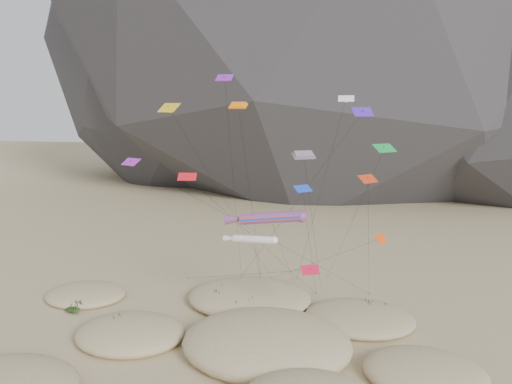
{
  "coord_description": "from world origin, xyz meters",
  "views": [
    {
      "loc": [
        11.96,
        -41.68,
        24.72
      ],
      "look_at": [
        1.22,
        12.0,
        14.93
      ],
      "focal_mm": 35.0,
      "sensor_mm": 36.0,
      "label": 1
    }
  ],
  "objects": [
    {
      "name": "dune_grass",
      "position": [
        -0.11,
        3.11,
        0.85
      ],
      "size": [
        43.27,
        27.72,
        1.43
      ],
      "color": "black",
      "rests_on": "ground"
    },
    {
      "name": "dunes",
      "position": [
        0.52,
        3.7,
        0.75
      ],
      "size": [
        51.04,
        37.49,
        4.52
      ],
      "color": "#CCB789",
      "rests_on": "ground"
    },
    {
      "name": "delta_kites",
      "position": [
        4.1,
        12.42,
        18.48
      ],
      "size": [
        31.26,
        22.44,
        27.93
      ],
      "color": "#179640",
      "rests_on": "ground"
    },
    {
      "name": "multi_parafoil",
      "position": [
        6.83,
        9.12,
        19.24
      ],
      "size": [
        2.5,
        15.99,
        19.94
      ],
      "color": "#E24317",
      "rests_on": "ground"
    },
    {
      "name": "orange_parafoil",
      "position": [
        -1.83,
        16.72,
        24.08
      ],
      "size": [
        2.37,
        9.52,
        24.87
      ],
      "color": "orange",
      "rests_on": "ground"
    },
    {
      "name": "kite_stakes",
      "position": [
        2.24,
        23.53,
        0.15
      ],
      "size": [
        25.32,
        8.73,
        0.3
      ],
      "color": "#3F2D1E",
      "rests_on": "ground"
    },
    {
      "name": "rainbow_tube_kite",
      "position": [
        3.14,
        8.58,
        12.84
      ],
      "size": [
        8.78,
        17.14,
        13.82
      ],
      "color": "#ED3F19",
      "rests_on": "ground"
    },
    {
      "name": "white_tube_kite",
      "position": [
        0.81,
        11.4,
        9.63
      ],
      "size": [
        6.62,
        10.27,
        10.3
      ],
      "color": "white",
      "rests_on": "ground"
    },
    {
      "name": "ground",
      "position": [
        0.0,
        0.0,
        0.0
      ],
      "size": [
        500.0,
        500.0,
        0.0
      ],
      "primitive_type": "plane",
      "color": "#CCB789",
      "rests_on": "ground"
    }
  ]
}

